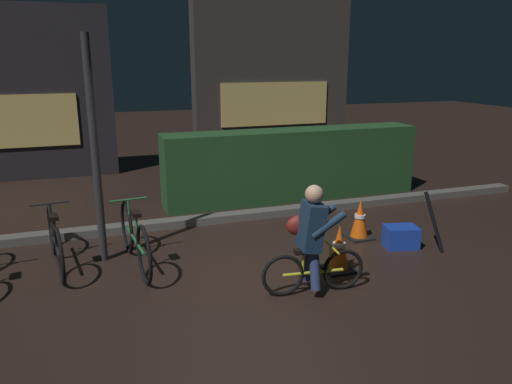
{
  "coord_description": "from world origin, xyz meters",
  "views": [
    {
      "loc": [
        -1.79,
        -5.06,
        2.54
      ],
      "look_at": [
        0.2,
        0.6,
        0.9
      ],
      "focal_mm": 34.41,
      "sensor_mm": 36.0,
      "label": 1
    }
  ],
  "objects": [
    {
      "name": "traffic_cone_near",
      "position": [
        1.03,
        -0.1,
        0.28
      ],
      "size": [
        0.36,
        0.36,
        0.59
      ],
      "color": "black",
      "rests_on": "ground"
    },
    {
      "name": "traffic_cone_far",
      "position": [
        1.87,
        0.8,
        0.28
      ],
      "size": [
        0.36,
        0.36,
        0.59
      ],
      "color": "black",
      "rests_on": "ground"
    },
    {
      "name": "hedge_row",
      "position": [
        1.8,
        3.1,
        0.65
      ],
      "size": [
        4.8,
        0.7,
        1.29
      ],
      "primitive_type": "cube",
      "color": "#214723",
      "rests_on": "ground"
    },
    {
      "name": "blue_crate",
      "position": [
        2.23,
        0.3,
        0.15
      ],
      "size": [
        0.5,
        0.41,
        0.3
      ],
      "primitive_type": "cube",
      "rotation": [
        0.0,
        0.0,
        -0.24
      ],
      "color": "#193DB7",
      "rests_on": "ground"
    },
    {
      "name": "storefront_right",
      "position": [
        2.96,
        7.2,
        2.58
      ],
      "size": [
        4.18,
        0.54,
        5.18
      ],
      "color": "#383330",
      "rests_on": "ground"
    },
    {
      "name": "parked_bike_left_mid",
      "position": [
        -2.25,
        1.14,
        0.35
      ],
      "size": [
        0.46,
        1.67,
        0.78
      ],
      "rotation": [
        0.0,
        0.0,
        1.7
      ],
      "color": "black",
      "rests_on": "ground"
    },
    {
      "name": "street_post",
      "position": [
        -1.69,
        1.2,
        1.42
      ],
      "size": [
        0.1,
        0.1,
        2.83
      ],
      "primitive_type": "cylinder",
      "color": "#2D2D33",
      "rests_on": "ground"
    },
    {
      "name": "parked_bike_center_left",
      "position": [
        -1.31,
        0.86,
        0.37
      ],
      "size": [
        0.46,
        1.76,
        0.81
      ],
      "rotation": [
        0.0,
        0.0,
        1.66
      ],
      "color": "black",
      "rests_on": "ground"
    },
    {
      "name": "sidewalk_curb",
      "position": [
        0.0,
        2.2,
        0.06
      ],
      "size": [
        12.0,
        0.24,
        0.12
      ],
      "primitive_type": "cube",
      "color": "#56544F",
      "rests_on": "ground"
    },
    {
      "name": "closed_umbrella",
      "position": [
        2.55,
        0.05,
        0.41
      ],
      "size": [
        0.25,
        0.29,
        0.82
      ],
      "primitive_type": "cylinder",
      "rotation": [
        0.0,
        0.34,
        2.25
      ],
      "color": "black",
      "rests_on": "ground"
    },
    {
      "name": "cyclist",
      "position": [
        0.45,
        -0.51,
        0.63
      ],
      "size": [
        1.19,
        0.56,
        1.25
      ],
      "rotation": [
        0.0,
        0.0,
        -0.11
      ],
      "color": "black",
      "rests_on": "ground"
    },
    {
      "name": "ground_plane",
      "position": [
        0.0,
        0.0,
        0.0
      ],
      "size": [
        40.0,
        40.0,
        0.0
      ],
      "primitive_type": "plane",
      "color": "black"
    }
  ]
}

